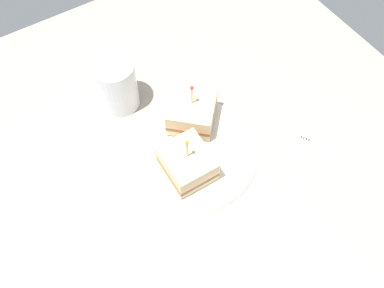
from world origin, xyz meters
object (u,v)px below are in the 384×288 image
sandwich_half_back (192,111)px  knife (320,161)px  fork (301,150)px  sandwich_half_front (187,163)px  drink_glass (117,86)px  plate (192,151)px

sandwich_half_back → knife: (15.33, -20.20, -3.36)cm
fork → sandwich_half_front: bearing=159.9°
sandwich_half_front → drink_glass: 20.99cm
sandwich_half_front → sandwich_half_back: size_ratio=0.80×
plate → drink_glass: 19.08cm
plate → sandwich_half_front: (-2.97, -3.14, 3.01)cm
sandwich_half_back → drink_glass: bearing=129.1°
plate → sandwich_half_back: size_ratio=2.01×
drink_glass → knife: drink_glass is taller
sandwich_half_front → drink_glass: size_ratio=0.91×
sandwich_half_front → sandwich_half_back: bearing=53.5°
sandwich_half_front → plate: bearing=46.7°
sandwich_half_back → fork: 21.73cm
sandwich_half_back → fork: sandwich_half_back is taller
knife → fork: bearing=113.0°
plate → sandwich_half_front: 5.27cm
drink_glass → knife: (24.88, -31.92, -4.85)cm
fork → knife: bearing=-67.0°
sandwich_half_front → drink_glass: (-2.89, 20.73, 1.54)cm
plate → drink_glass: bearing=108.4°
sandwich_half_front → fork: sandwich_half_front is taller
sandwich_half_front → fork: (20.41, -7.47, -3.31)cm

